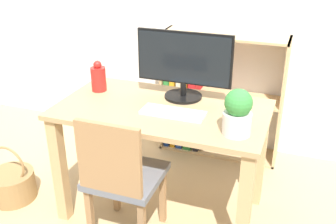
{
  "coord_description": "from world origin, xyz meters",
  "views": [
    {
      "loc": [
        0.75,
        -1.96,
        1.69
      ],
      "look_at": [
        0.0,
        0.1,
        0.67
      ],
      "focal_mm": 42.0,
      "sensor_mm": 36.0,
      "label": 1
    }
  ],
  "objects_px": {
    "monitor": "(184,62)",
    "bookshelf": "(198,99)",
    "vase": "(98,78)",
    "potted_plant": "(238,113)",
    "basket": "(12,184)",
    "keyboard": "(173,113)",
    "chair": "(121,176)"
  },
  "relations": [
    {
      "from": "keyboard",
      "to": "potted_plant",
      "type": "bearing_deg",
      "value": -16.2
    },
    {
      "from": "vase",
      "to": "basket",
      "type": "distance_m",
      "value": 0.96
    },
    {
      "from": "keyboard",
      "to": "potted_plant",
      "type": "xyz_separation_m",
      "value": [
        0.38,
        -0.11,
        0.11
      ]
    },
    {
      "from": "vase",
      "to": "potted_plant",
      "type": "xyz_separation_m",
      "value": [
        0.95,
        -0.29,
        0.03
      ]
    },
    {
      "from": "potted_plant",
      "to": "basket",
      "type": "distance_m",
      "value": 1.67
    },
    {
      "from": "potted_plant",
      "to": "basket",
      "type": "relative_size",
      "value": 0.6
    },
    {
      "from": "monitor",
      "to": "bookshelf",
      "type": "bearing_deg",
      "value": 97.45
    },
    {
      "from": "bookshelf",
      "to": "keyboard",
      "type": "bearing_deg",
      "value": -83.28
    },
    {
      "from": "basket",
      "to": "chair",
      "type": "bearing_deg",
      "value": -6.25
    },
    {
      "from": "vase",
      "to": "monitor",
      "type": "bearing_deg",
      "value": 7.88
    },
    {
      "from": "keyboard",
      "to": "potted_plant",
      "type": "height_order",
      "value": "potted_plant"
    },
    {
      "from": "potted_plant",
      "to": "basket",
      "type": "bearing_deg",
      "value": -177.72
    },
    {
      "from": "bookshelf",
      "to": "basket",
      "type": "distance_m",
      "value": 1.53
    },
    {
      "from": "chair",
      "to": "vase",
      "type": "bearing_deg",
      "value": 122.16
    },
    {
      "from": "bookshelf",
      "to": "potted_plant",
      "type": "bearing_deg",
      "value": -64.88
    },
    {
      "from": "vase",
      "to": "chair",
      "type": "bearing_deg",
      "value": -51.2
    },
    {
      "from": "monitor",
      "to": "basket",
      "type": "xyz_separation_m",
      "value": [
        -1.08,
        -0.42,
        -0.86
      ]
    },
    {
      "from": "monitor",
      "to": "potted_plant",
      "type": "bearing_deg",
      "value": -42.23
    },
    {
      "from": "potted_plant",
      "to": "monitor",
      "type": "bearing_deg",
      "value": 137.77
    },
    {
      "from": "vase",
      "to": "chair",
      "type": "distance_m",
      "value": 0.69
    },
    {
      "from": "monitor",
      "to": "chair",
      "type": "distance_m",
      "value": 0.76
    },
    {
      "from": "potted_plant",
      "to": "bookshelf",
      "type": "relative_size",
      "value": 0.25
    },
    {
      "from": "keyboard",
      "to": "monitor",
      "type": "bearing_deg",
      "value": 94.75
    },
    {
      "from": "keyboard",
      "to": "chair",
      "type": "bearing_deg",
      "value": -128.17
    },
    {
      "from": "monitor",
      "to": "bookshelf",
      "type": "height_order",
      "value": "monitor"
    },
    {
      "from": "bookshelf",
      "to": "basket",
      "type": "relative_size",
      "value": 2.46
    },
    {
      "from": "chair",
      "to": "bookshelf",
      "type": "height_order",
      "value": "bookshelf"
    },
    {
      "from": "monitor",
      "to": "vase",
      "type": "xyz_separation_m",
      "value": [
        -0.55,
        -0.08,
        -0.14
      ]
    },
    {
      "from": "monitor",
      "to": "vase",
      "type": "height_order",
      "value": "monitor"
    },
    {
      "from": "vase",
      "to": "potted_plant",
      "type": "bearing_deg",
      "value": -16.92
    },
    {
      "from": "vase",
      "to": "potted_plant",
      "type": "relative_size",
      "value": 0.82
    },
    {
      "from": "vase",
      "to": "bookshelf",
      "type": "distance_m",
      "value": 0.97
    }
  ]
}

